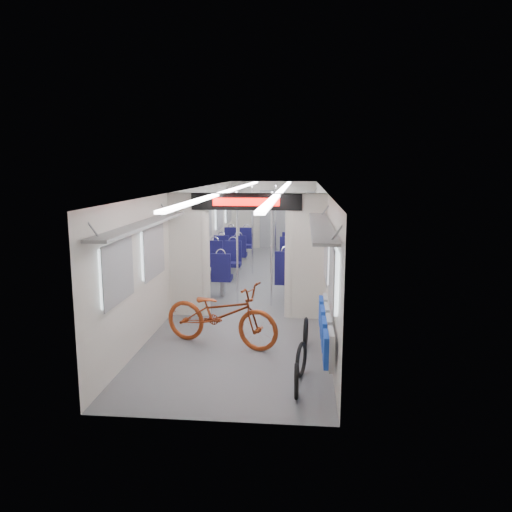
% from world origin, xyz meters
% --- Properties ---
extents(carriage, '(12.00, 12.02, 2.31)m').
position_xyz_m(carriage, '(0.00, -0.27, 1.50)').
color(carriage, '#515456').
rests_on(carriage, ground).
extents(bicycle, '(2.03, 1.22, 1.01)m').
position_xyz_m(bicycle, '(-0.23, -3.61, 0.50)').
color(bicycle, maroon).
rests_on(bicycle, ground).
extents(flip_bench, '(0.12, 2.06, 0.47)m').
position_xyz_m(flip_bench, '(1.35, -4.38, 0.58)').
color(flip_bench, gray).
rests_on(flip_bench, carriage).
extents(bike_hoop_a, '(0.06, 0.45, 0.44)m').
position_xyz_m(bike_hoop_a, '(0.97, -5.36, 0.20)').
color(bike_hoop_a, black).
rests_on(bike_hoop_a, ground).
extents(bike_hoop_b, '(0.16, 0.48, 0.48)m').
position_xyz_m(bike_hoop_b, '(1.03, -4.71, 0.21)').
color(bike_hoop_b, black).
rests_on(bike_hoop_b, ground).
extents(bike_hoop_c, '(0.09, 0.48, 0.47)m').
position_xyz_m(bike_hoop_c, '(1.09, -3.58, 0.21)').
color(bike_hoop_c, black).
rests_on(bike_hoop_c, ground).
extents(seat_bay_near_left, '(0.89, 1.97, 1.07)m').
position_xyz_m(seat_bay_near_left, '(-0.93, 0.18, 0.53)').
color(seat_bay_near_left, '#100E3E').
rests_on(seat_bay_near_left, ground).
extents(seat_bay_near_right, '(0.96, 2.33, 1.18)m').
position_xyz_m(seat_bay_near_right, '(0.93, 0.20, 0.58)').
color(seat_bay_near_right, '#100E3E').
rests_on(seat_bay_near_right, ground).
extents(seat_bay_far_left, '(0.88, 1.92, 1.05)m').
position_xyz_m(seat_bay_far_left, '(-0.93, 3.10, 0.52)').
color(seat_bay_far_left, '#100E3E').
rests_on(seat_bay_far_left, ground).
extents(seat_bay_far_right, '(0.94, 2.22, 1.14)m').
position_xyz_m(seat_bay_far_right, '(0.93, 3.50, 0.56)').
color(seat_bay_far_right, '#100E3E').
rests_on(seat_bay_far_right, ground).
extents(stanchion_near_left, '(0.04, 0.04, 2.30)m').
position_xyz_m(stanchion_near_left, '(-0.29, -1.23, 1.15)').
color(stanchion_near_left, silver).
rests_on(stanchion_near_left, ground).
extents(stanchion_near_right, '(0.04, 0.04, 2.30)m').
position_xyz_m(stanchion_near_right, '(0.41, -1.27, 1.15)').
color(stanchion_near_right, silver).
rests_on(stanchion_near_right, ground).
extents(stanchion_far_left, '(0.04, 0.04, 2.30)m').
position_xyz_m(stanchion_far_left, '(-0.28, 1.76, 1.15)').
color(stanchion_far_left, silver).
rests_on(stanchion_far_left, ground).
extents(stanchion_far_right, '(0.04, 0.04, 2.30)m').
position_xyz_m(stanchion_far_right, '(0.30, 2.04, 1.15)').
color(stanchion_far_right, silver).
rests_on(stanchion_far_right, ground).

